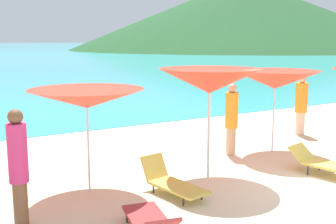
# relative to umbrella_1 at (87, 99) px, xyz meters

# --- Properties ---
(ground_plane) EXTENTS (50.00, 100.00, 0.30)m
(ground_plane) POSITION_rel_umbrella_1_xyz_m (4.08, 7.70, -2.01)
(ground_plane) COLOR beige
(headland_hill) EXTENTS (107.14, 107.14, 21.66)m
(headland_hill) POSITION_rel_umbrella_1_xyz_m (85.75, 96.26, 8.97)
(headland_hill) COLOR #235128
(headland_hill) RESTS_ON ground_plane
(umbrella_1) EXTENTS (2.28, 2.28, 2.05)m
(umbrella_1) POSITION_rel_umbrella_1_xyz_m (0.00, 0.00, 0.00)
(umbrella_1) COLOR silver
(umbrella_1) RESTS_ON ground_plane
(umbrella_2) EXTENTS (2.27, 2.27, 2.38)m
(umbrella_2) POSITION_rel_umbrella_1_xyz_m (2.55, -0.47, 0.25)
(umbrella_2) COLOR silver
(umbrella_2) RESTS_ON ground_plane
(umbrella_3) EXTENTS (2.35, 2.35, 2.19)m
(umbrella_3) POSITION_rel_umbrella_1_xyz_m (5.26, 0.35, 0.08)
(umbrella_3) COLOR silver
(umbrella_3) RESTS_ON ground_plane
(lounge_chair_0) EXTENTS (0.85, 1.54, 0.53)m
(lounge_chair_0) POSITION_rel_umbrella_1_xyz_m (0.14, -2.27, -1.62)
(lounge_chair_0) COLOR #A53333
(lounge_chair_0) RESTS_ON ground_plane
(lounge_chair_1) EXTENTS (0.96, 1.68, 0.57)m
(lounge_chair_1) POSITION_rel_umbrella_1_xyz_m (4.85, -1.68, -1.58)
(lounge_chair_1) COLOR #D8BF4C
(lounge_chair_1) RESTS_ON ground_plane
(lounge_chair_2) EXTENTS (0.79, 1.56, 0.66)m
(lounge_chair_2) POSITION_rel_umbrella_1_xyz_m (1.33, -0.93, -1.61)
(lounge_chair_2) COLOR #D8BF4C
(lounge_chair_2) RESTS_ON ground_plane
(beachgoer_0) EXTENTS (0.38, 0.38, 1.87)m
(beachgoer_0) POSITION_rel_umbrella_1_xyz_m (7.55, 1.48, -0.88)
(beachgoer_0) COLOR beige
(beachgoer_0) RESTS_ON ground_plane
(beachgoer_2) EXTENTS (0.33, 0.33, 1.86)m
(beachgoer_2) POSITION_rel_umbrella_1_xyz_m (4.15, 0.72, -0.86)
(beachgoer_2) COLOR #DBAA84
(beachgoer_2) RESTS_ON ground_plane
(beachgoer_3) EXTENTS (0.31, 0.31, 1.91)m
(beachgoer_3) POSITION_rel_umbrella_1_xyz_m (-1.49, -0.92, -0.83)
(beachgoer_3) COLOR brown
(beachgoer_3) RESTS_ON ground_plane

